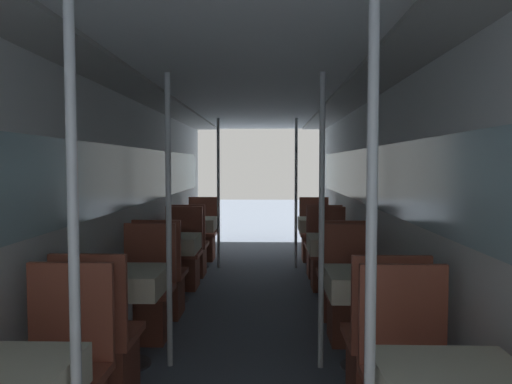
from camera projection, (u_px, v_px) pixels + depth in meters
wall_left at (120, 204)px, 4.76m from camera, size 0.05×10.11×2.17m
wall_right at (383, 205)px, 4.69m from camera, size 0.05×10.11×2.17m
ceiling_panel at (250, 89)px, 4.67m from camera, size 2.51×10.11×0.07m
support_pole_left_0 at (74, 275)px, 1.89m from camera, size 0.04×0.04×2.17m
dining_table_left_1 at (126, 286)px, 3.70m from camera, size 0.57×0.57×0.72m
chair_left_near_1 at (100, 357)px, 3.14m from camera, size 0.46×0.46×0.98m
chair_left_far_1 at (146, 305)px, 4.30m from camera, size 0.46×0.46×0.98m
support_pole_left_1 at (169, 221)px, 3.67m from camera, size 0.04×0.04×2.17m
dining_table_left_2 at (172, 247)px, 5.48m from camera, size 0.57×0.57×0.72m
chair_left_near_2 at (161, 288)px, 4.92m from camera, size 0.46×0.46×0.98m
chair_left_far_2 at (182, 264)px, 6.07m from camera, size 0.46×0.46×0.98m
dining_table_left_3 at (196, 227)px, 7.25m from camera, size 0.57×0.57×0.72m
chair_left_near_3 at (190, 255)px, 6.69m from camera, size 0.46×0.46×0.98m
chair_left_far_3 at (202, 241)px, 7.84m from camera, size 0.46×0.46×0.98m
support_pole_left_3 at (218, 193)px, 7.21m from camera, size 0.04×0.04×2.17m
support_pole_right_0 at (371, 277)px, 1.86m from camera, size 0.04×0.04×2.17m
dining_table_right_1 at (366, 288)px, 3.65m from camera, size 0.57×0.57×0.72m
chair_right_near_1 at (383, 360)px, 3.09m from camera, size 0.46×0.46×0.98m
chair_right_far_1 at (352, 307)px, 4.25m from camera, size 0.46×0.46×0.98m
support_pole_right_1 at (322, 222)px, 3.64m from camera, size 0.04×0.04×2.17m
dining_table_right_2 at (334, 247)px, 5.43m from camera, size 0.57×0.57×0.72m
chair_right_near_2 at (342, 289)px, 4.87m from camera, size 0.46×0.46×0.98m
chair_right_far_2 at (328, 265)px, 6.02m from camera, size 0.46×0.46×0.98m
dining_table_right_3 at (318, 227)px, 7.20m from camera, size 0.57×0.57×0.72m
chair_right_near_3 at (323, 255)px, 6.64m from camera, size 0.46×0.46×0.98m
chair_right_far_3 at (315, 242)px, 7.80m from camera, size 0.46×0.46×0.98m
support_pole_right_3 at (296, 193)px, 7.18m from camera, size 0.04×0.04×2.17m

